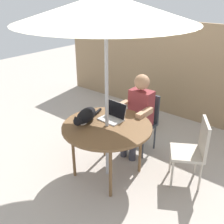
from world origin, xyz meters
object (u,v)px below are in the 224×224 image
Objects in this scene: cat at (85,116)px; laptop at (114,114)px; chair_occupied at (143,118)px; chair_empty at (195,147)px; patio_table at (107,129)px; patio_umbrella at (106,8)px; potted_plant_near_fence at (143,105)px; person_seated at (138,111)px.

laptop is at bearing 54.26° from cat.
chair_empty is (0.95, -0.30, 0.00)m from chair_occupied.
patio_table is 0.24m from laptop.
potted_plant_near_fence is at bearing 105.94° from patio_umbrella.
person_seated is (0.00, -0.16, 0.17)m from chair_occupied.
chair_occupied is at bearing 90.00° from person_seated.
laptop is (-0.05, 0.20, -1.32)m from patio_umbrella.
patio_umbrella reaches higher than patio_table.
chair_empty is 0.97m from person_seated.
chair_occupied is 0.72× the size of person_seated.
chair_occupied is (0.00, 0.86, -0.17)m from patio_table.
patio_umbrella is 3.56× the size of cat.
patio_table is at bearing -74.06° from potted_plant_near_fence.
chair_occupied and chair_empty have the same top height.
potted_plant_near_fence is (-1.38, 0.94, -0.12)m from chair_empty.
chair_occupied is 0.23m from person_seated.
patio_umbrella reaches higher than cat.
patio_table is at bearing -90.00° from person_seated.
chair_empty is (0.95, 0.56, -0.17)m from patio_table.
chair_occupied is (0.00, 0.86, -1.61)m from patio_umbrella.
chair_empty is at bearing -17.48° from chair_occupied.
cat is at bearing -151.37° from chair_empty.
cat is at bearing -159.18° from patio_table.
chair_empty is at bearing -8.47° from person_seated.
chair_empty is 2.86× the size of laptop.
chair_occupied is at bearing 162.52° from chair_empty.
chair_empty reaches higher than patio_table.
chair_occupied is 2.86× the size of laptop.
chair_empty is 1.39× the size of cat.
chair_empty is (0.95, 0.56, -1.61)m from patio_umbrella.
patio_table is 1.63× the size of potted_plant_near_fence.
person_seated is 0.95m from potted_plant_near_fence.
cat reaches higher than chair_empty.
patio_table is at bearing -149.31° from chair_empty.
laptop is at bearing 104.86° from patio_table.
laptop is 1.42m from potted_plant_near_fence.
laptop reaches higher than chair_empty.
cat is at bearing -108.64° from person_seated.
patio_umbrella is at bearing -149.31° from chair_empty.
patio_table is at bearing 0.00° from patio_umbrella.
patio_umbrella is 2.57× the size of chair_empty.
laptop is (-0.05, -0.66, 0.29)m from chair_occupied.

